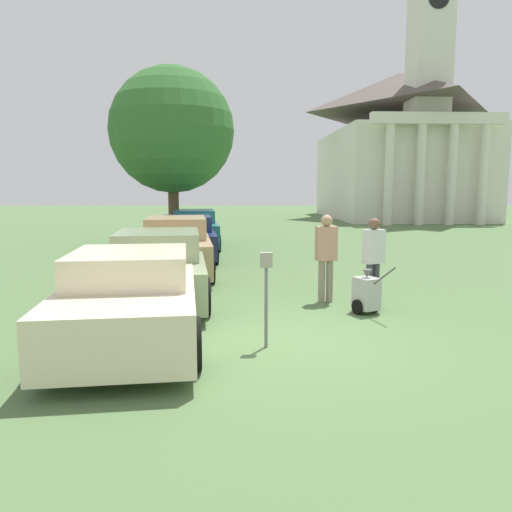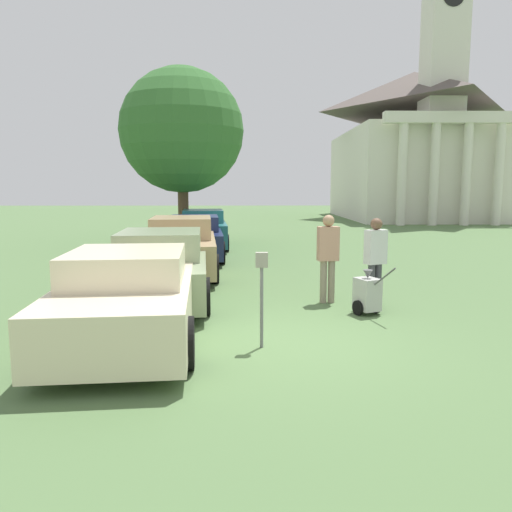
# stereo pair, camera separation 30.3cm
# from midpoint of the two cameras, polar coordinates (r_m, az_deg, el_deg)

# --- Properties ---
(ground_plane) EXTENTS (120.00, 120.00, 0.00)m
(ground_plane) POSITION_cam_midpoint_polar(r_m,az_deg,el_deg) (7.89, 2.25, -9.60)
(ground_plane) COLOR #517042
(parked_car_cream) EXTENTS (2.37, 4.83, 1.42)m
(parked_car_cream) POSITION_cam_midpoint_polar(r_m,az_deg,el_deg) (8.01, -15.04, -4.63)
(parked_car_cream) COLOR beige
(parked_car_cream) RESTS_ON ground_plane
(parked_car_sage) EXTENTS (2.34, 5.01, 1.47)m
(parked_car_sage) POSITION_cam_midpoint_polar(r_m,az_deg,el_deg) (10.74, -11.79, -1.33)
(parked_car_sage) COLOR gray
(parked_car_sage) RESTS_ON ground_plane
(parked_car_tan) EXTENTS (2.27, 5.19, 1.57)m
(parked_car_tan) POSITION_cam_midpoint_polar(r_m,az_deg,el_deg) (13.91, -9.68, 0.97)
(parked_car_tan) COLOR tan
(parked_car_tan) RESTS_ON ground_plane
(parked_car_navy) EXTENTS (2.26, 5.08, 1.43)m
(parked_car_navy) POSITION_cam_midpoint_polar(r_m,az_deg,el_deg) (16.98, -8.39, 2.03)
(parked_car_navy) COLOR #19234C
(parked_car_navy) RESTS_ON ground_plane
(parked_car_teal) EXTENTS (2.23, 5.03, 1.50)m
(parked_car_teal) POSITION_cam_midpoint_polar(r_m,az_deg,el_deg) (19.99, -7.51, 2.97)
(parked_car_teal) COLOR #23666B
(parked_car_teal) RESTS_ON ground_plane
(parking_meter) EXTENTS (0.18, 0.09, 1.43)m
(parking_meter) POSITION_cam_midpoint_polar(r_m,az_deg,el_deg) (7.31, -0.02, -2.98)
(parking_meter) COLOR slate
(parking_meter) RESTS_ON ground_plane
(person_worker) EXTENTS (0.45, 0.28, 1.82)m
(person_worker) POSITION_cam_midpoint_polar(r_m,az_deg,el_deg) (10.32, 7.18, 0.41)
(person_worker) COLOR gray
(person_worker) RESTS_ON ground_plane
(person_supervisor) EXTENTS (0.47, 0.38, 1.77)m
(person_supervisor) POSITION_cam_midpoint_polar(r_m,az_deg,el_deg) (10.22, 12.44, 0.04)
(person_supervisor) COLOR #3F3F47
(person_supervisor) RESTS_ON ground_plane
(equipment_cart) EXTENTS (0.59, 0.98, 1.00)m
(equipment_cart) POSITION_cam_midpoint_polar(r_m,az_deg,el_deg) (9.62, 11.64, -4.19)
(equipment_cart) COLOR #B2B2AD
(equipment_cart) RESTS_ON ground_plane
(church) EXTENTS (10.34, 15.81, 24.83)m
(church) POSITION_cam_midpoint_polar(r_m,az_deg,el_deg) (41.18, 15.84, 12.68)
(church) COLOR silver
(church) RESTS_ON ground_plane
(shade_tree) EXTENTS (5.09, 5.09, 7.24)m
(shade_tree) POSITION_cam_midpoint_polar(r_m,az_deg,el_deg) (21.31, -9.99, 13.94)
(shade_tree) COLOR brown
(shade_tree) RESTS_ON ground_plane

